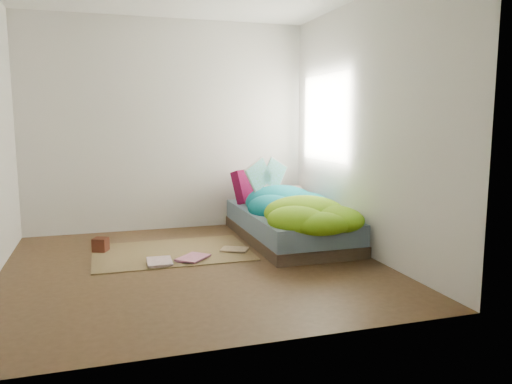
% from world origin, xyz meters
% --- Properties ---
extents(ground, '(3.50, 3.50, 0.00)m').
position_xyz_m(ground, '(0.00, 0.00, 0.00)').
color(ground, '#412C19').
rests_on(ground, ground).
extents(room_walls, '(3.54, 3.54, 2.62)m').
position_xyz_m(room_walls, '(0.01, 0.01, 1.63)').
color(room_walls, silver).
rests_on(room_walls, ground).
extents(bed, '(1.00, 2.00, 0.34)m').
position_xyz_m(bed, '(1.22, 0.72, 0.17)').
color(bed, '#34281C').
rests_on(bed, ground).
extents(duvet, '(0.96, 1.84, 0.34)m').
position_xyz_m(duvet, '(1.22, 0.50, 0.51)').
color(duvet, '#08737D').
rests_on(duvet, bed).
extents(rug, '(1.60, 1.10, 0.01)m').
position_xyz_m(rug, '(-0.15, 0.55, 0.01)').
color(rug, brown).
rests_on(rug, ground).
extents(pillow_floral, '(0.65, 0.47, 0.13)m').
position_xyz_m(pillow_floral, '(1.41, 1.49, 0.41)').
color(pillow_floral, white).
rests_on(pillow_floral, bed).
extents(pillow_magenta, '(0.42, 0.32, 0.41)m').
position_xyz_m(pillow_magenta, '(0.95, 1.42, 0.55)').
color(pillow_magenta, '#4F0522').
rests_on(pillow_magenta, bed).
extents(open_book, '(0.51, 0.28, 0.30)m').
position_xyz_m(open_book, '(1.07, 1.06, 0.83)').
color(open_book, '#297E2E').
rests_on(open_book, duvet).
extents(wooden_box, '(0.18, 0.18, 0.14)m').
position_xyz_m(wooden_box, '(-0.86, 0.80, 0.08)').
color(wooden_box, '#3E130E').
rests_on(wooden_box, rug).
extents(floor_book_a, '(0.25, 0.33, 0.02)m').
position_xyz_m(floor_book_a, '(-0.44, 0.18, 0.02)').
color(floor_book_a, silver).
rests_on(floor_book_a, rug).
extents(floor_book_b, '(0.39, 0.39, 0.03)m').
position_xyz_m(floor_book_b, '(-0.08, 0.28, 0.03)').
color(floor_book_b, pink).
rests_on(floor_book_b, rug).
extents(floor_book_c, '(0.34, 0.31, 0.02)m').
position_xyz_m(floor_book_c, '(0.44, 0.32, 0.02)').
color(floor_book_c, tan).
rests_on(floor_book_c, rug).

